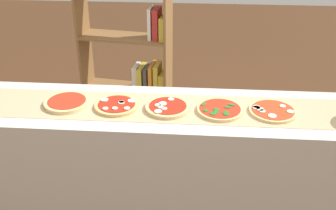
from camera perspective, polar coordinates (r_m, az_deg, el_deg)
counter at (r=2.58m, az=0.00°, el=-9.10°), size 2.67×0.56×0.89m
parchment_paper at (r=2.33m, az=0.00°, el=-0.41°), size 2.38×0.36×0.00m
pizza_plain_0 at (r=2.45m, az=-14.16°, el=0.43°), size 0.27×0.27×0.02m
pizza_mozzarella_1 at (r=2.36m, az=-7.31°, el=-0.04°), size 0.26×0.26×0.03m
pizza_mozzarella_2 at (r=2.31m, az=-0.05°, el=-0.31°), size 0.26×0.26×0.03m
pizza_spinach_3 at (r=2.31m, az=7.40°, el=-0.67°), size 0.26×0.26×0.03m
pizza_mozzarella_4 at (r=2.36m, az=14.66°, el=-0.82°), size 0.27×0.27×0.02m
bookshelf at (r=3.44m, az=-4.34°, el=4.38°), size 0.78×0.37×1.42m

